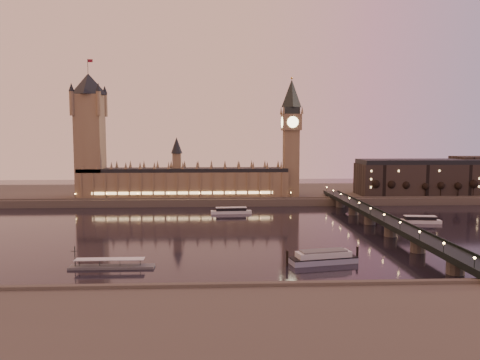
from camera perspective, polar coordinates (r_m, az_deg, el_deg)
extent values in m
plane|color=black|center=(293.47, -0.68, -6.25)|extent=(700.00, 700.00, 0.00)
cube|color=#423D35|center=(457.46, 2.36, -1.65)|extent=(560.00, 130.00, 6.00)
cube|color=#423D35|center=(131.79, 16.24, -20.15)|extent=(560.00, 110.00, 6.00)
cube|color=brown|center=(411.52, -6.84, -0.52)|extent=(180.00, 26.00, 22.00)
cube|color=black|center=(410.41, -6.86, 1.23)|extent=(180.00, 22.00, 3.20)
cube|color=#FFCC7F|center=(398.82, -6.97, -1.58)|extent=(153.00, 0.25, 2.20)
cube|color=brown|center=(422.92, -17.79, 3.90)|extent=(22.00, 22.00, 88.00)
cone|color=black|center=(425.05, -18.01, 11.06)|extent=(31.68, 31.68, 18.00)
cylinder|color=black|center=(426.85, -18.07, 13.06)|extent=(0.44, 0.44, 12.00)
cube|color=maroon|center=(426.92, -17.79, 13.68)|extent=(4.00, 0.15, 2.50)
cube|color=brown|center=(413.90, 6.23, 2.02)|extent=(13.00, 13.00, 58.00)
cube|color=brown|center=(413.34, 6.28, 7.01)|extent=(16.00, 16.00, 14.00)
cylinder|color=#FFEAA5|center=(405.26, 6.46, 7.04)|extent=(9.60, 0.35, 9.60)
cylinder|color=#FFEAA5|center=(412.15, 5.15, 7.02)|extent=(0.35, 9.60, 9.60)
cube|color=black|center=(413.74, 6.29, 8.39)|extent=(13.00, 13.00, 6.00)
cone|color=black|center=(414.79, 6.32, 10.46)|extent=(17.68, 17.68, 24.00)
sphere|color=gold|center=(416.14, 6.33, 12.24)|extent=(2.00, 2.00, 2.00)
cube|color=black|center=(309.05, 16.68, -4.38)|extent=(13.00, 260.00, 2.00)
cube|color=black|center=(306.79, 15.57, -4.13)|extent=(0.60, 260.00, 1.00)
cube|color=black|center=(310.94, 17.78, -4.07)|extent=(0.60, 260.00, 1.00)
cube|color=black|center=(454.09, 20.96, 0.09)|extent=(110.00, 36.00, 28.00)
cube|color=black|center=(452.98, 21.03, 2.11)|extent=(108.00, 34.00, 4.00)
cylinder|color=black|center=(421.48, 16.10, -1.37)|extent=(0.70, 0.70, 10.12)
sphere|color=black|center=(420.90, 16.12, -0.65)|extent=(6.74, 6.74, 6.74)
cylinder|color=black|center=(426.31, 17.93, -1.34)|extent=(0.70, 0.70, 10.12)
sphere|color=black|center=(425.74, 17.95, -0.64)|extent=(6.74, 6.74, 6.74)
cylinder|color=black|center=(431.57, 19.71, -1.32)|extent=(0.70, 0.70, 10.12)
sphere|color=black|center=(431.01, 19.74, -0.62)|extent=(6.74, 6.74, 6.74)
cylinder|color=black|center=(437.23, 21.46, -1.29)|extent=(0.70, 0.70, 10.12)
sphere|color=black|center=(436.68, 21.48, -0.61)|extent=(6.74, 6.74, 6.74)
cylinder|color=black|center=(443.29, 23.15, -1.27)|extent=(0.70, 0.70, 10.12)
sphere|color=black|center=(442.75, 23.18, -0.59)|extent=(6.74, 6.74, 6.74)
cylinder|color=black|center=(449.73, 24.80, -1.24)|extent=(0.70, 0.70, 10.12)
sphere|color=black|center=(449.20, 24.83, -0.57)|extent=(6.74, 6.74, 6.74)
cylinder|color=black|center=(456.53, 26.40, -1.22)|extent=(0.70, 0.70, 10.12)
sphere|color=black|center=(456.00, 26.43, -0.56)|extent=(6.74, 6.74, 6.74)
cube|color=silver|center=(358.16, -1.09, -3.93)|extent=(31.27, 8.33, 2.27)
cube|color=black|center=(357.79, -1.09, -3.57)|extent=(23.16, 6.70, 2.27)
cube|color=silver|center=(357.59, -1.09, -3.36)|extent=(23.80, 7.00, 0.41)
cube|color=silver|center=(342.42, 21.08, -4.73)|extent=(28.04, 10.19, 2.32)
cube|color=black|center=(342.03, 21.10, -4.35)|extent=(20.82, 8.09, 2.32)
cube|color=silver|center=(341.81, 21.10, -4.12)|extent=(21.40, 8.43, 0.42)
cube|color=#919AB8|center=(224.84, 10.12, -9.64)|extent=(32.52, 14.67, 2.55)
cube|color=black|center=(224.45, 10.13, -9.27)|extent=(32.52, 14.67, 0.49)
cube|color=silver|center=(224.07, 10.14, -8.89)|extent=(26.55, 12.58, 2.55)
cube|color=#595B5E|center=(223.68, 10.14, -8.49)|extent=(22.51, 10.87, 0.69)
cylinder|color=black|center=(218.92, 5.78, -9.44)|extent=(1.08, 1.08, 6.68)
cylinder|color=black|center=(232.77, 14.11, -8.68)|extent=(1.08, 1.08, 6.68)
cube|color=#595B5E|center=(221.67, -15.34, -10.17)|extent=(38.01, 6.33, 1.09)
cube|color=silver|center=(220.95, -15.60, -9.27)|extent=(30.77, 5.43, 0.27)
cylinder|color=black|center=(224.50, -19.48, -8.76)|extent=(0.36, 0.36, 9.05)
cylinder|color=black|center=(223.97, -19.50, -8.19)|extent=(3.62, 0.22, 0.22)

